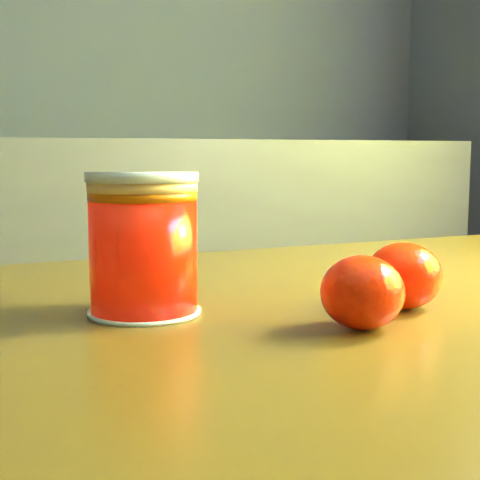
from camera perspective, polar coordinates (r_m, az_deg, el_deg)
name	(u,v)px	position (r m, az deg, el deg)	size (l,w,h in m)	color
table	(394,404)	(0.62, 13.03, -13.47)	(1.08, 0.83, 0.74)	brown
juice_glass	(143,245)	(0.52, -8.24, -0.40)	(0.09, 0.09, 0.11)	#FF1A05
orange_front	(362,292)	(0.48, 10.39, -4.42)	(0.06, 0.06, 0.05)	#FC2605
orange_back	(403,276)	(0.56, 13.77, -2.98)	(0.06, 0.06, 0.05)	#FC2605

